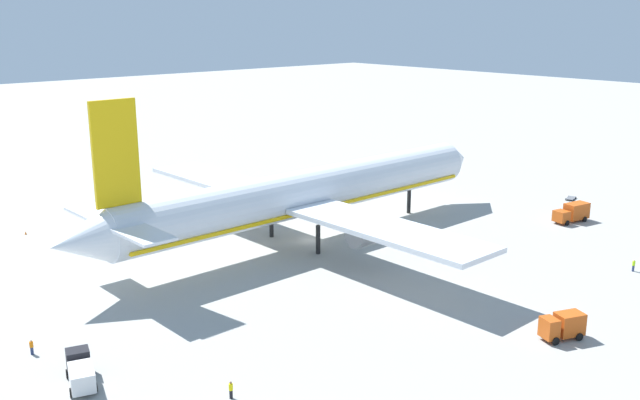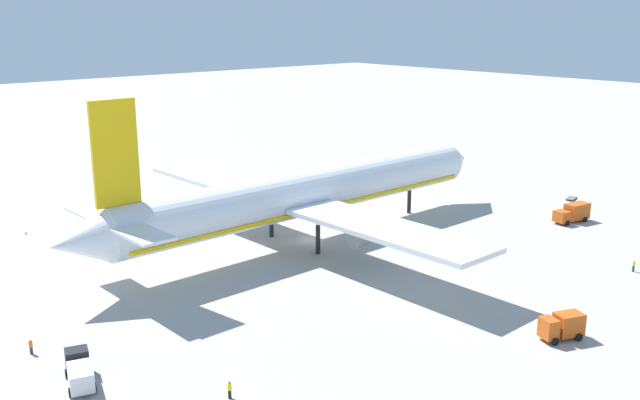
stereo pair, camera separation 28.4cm
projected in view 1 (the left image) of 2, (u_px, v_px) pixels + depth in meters
ground_plane at (310, 240)px, 111.87m from camera, size 600.00×600.00×0.00m
airliner at (304, 194)px, 109.12m from camera, size 80.72×70.00×24.82m
service_truck_0 at (563, 325)px, 77.57m from camera, size 5.29×3.68×2.92m
service_truck_1 at (80, 371)px, 68.00m from camera, size 3.94×6.51×2.74m
service_truck_2 at (573, 212)px, 121.52m from camera, size 7.23×3.54×3.17m
baggage_cart_0 at (571, 198)px, 136.46m from camera, size 3.61×2.21×0.40m
ground_worker_0 at (32, 347)px, 74.19m from camera, size 0.54×0.54×1.68m
ground_worker_1 at (634, 265)px, 98.22m from camera, size 0.50×0.50×1.72m
ground_worker_2 at (231, 390)px, 65.65m from camera, size 0.56×0.56×1.76m
traffic_cone_1 at (26, 233)px, 114.80m from camera, size 0.36×0.36×0.55m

